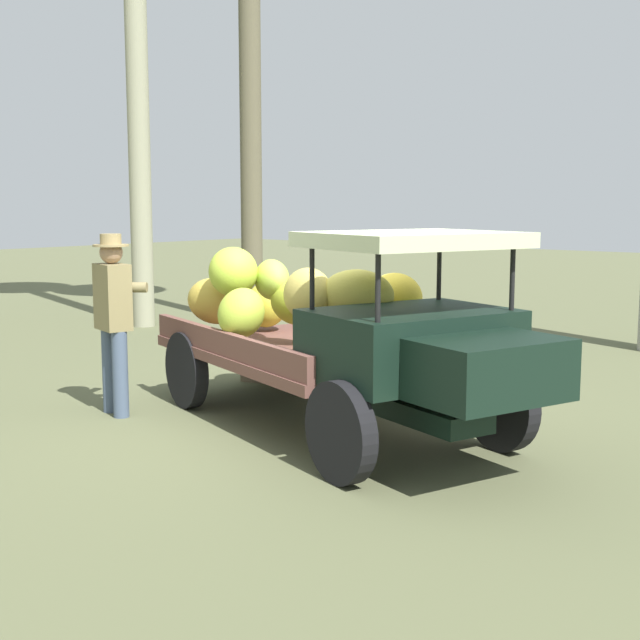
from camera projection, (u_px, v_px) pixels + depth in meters
The scene contains 4 objects.
ground_plane at pixel (308, 428), 7.86m from camera, with size 60.00×60.00×0.00m, color #5C603F.
truck at pixel (348, 335), 7.53m from camera, with size 4.66×2.86×1.82m.
farmer at pixel (114, 313), 8.26m from camera, with size 0.54×0.50×1.76m.
wooden_crate at pixel (270, 364), 9.98m from camera, with size 0.54×0.43×0.39m, color #7C664B.
Camera 1 is at (4.90, -5.89, 2.05)m, focal length 48.26 mm.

